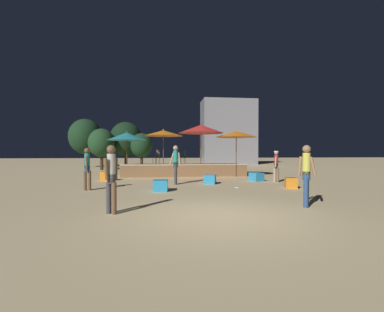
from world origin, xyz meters
The scene contains 24 objects.
ground_plane centered at (0.00, 0.00, 0.00)m, with size 120.00×120.00×0.00m, color #D1B784.
wooden_deck centered at (0.02, 10.94, 0.36)m, with size 7.92×2.54×0.80m.
patio_umbrella_0 centered at (-1.33, 9.91, 2.73)m, with size 2.41×2.41×2.99m.
patio_umbrella_1 centered at (3.25, 9.67, 2.68)m, with size 2.59×2.59×2.95m.
patio_umbrella_2 centered at (1.06, 10.06, 3.02)m, with size 2.83×2.83×3.37m.
patio_umbrella_3 centered at (-3.55, 9.94, 2.51)m, with size 2.43×2.43×2.83m.
cube_seat_0 centered at (4.13, 4.36, 0.23)m, with size 0.59×0.59×0.46m.
cube_seat_1 centered at (-1.44, 4.17, 0.22)m, with size 0.60×0.60×0.45m.
cube_seat_2 centered at (0.94, 6.24, 0.22)m, with size 0.69×0.69×0.44m.
cube_seat_3 centered at (3.63, 7.14, 0.22)m, with size 0.76×0.76×0.45m.
cube_seat_4 centered at (-4.36, 8.22, 0.25)m, with size 0.69×0.69×0.50m.
person_0 centered at (-2.64, 0.53, 0.95)m, with size 0.31×0.42×1.74m.
person_1 centered at (-0.74, 6.20, 1.05)m, with size 0.57×0.31×1.87m.
person_2 centered at (4.45, 6.53, 0.89)m, with size 0.35×0.47×1.62m.
person_3 centered at (-4.41, 4.71, 0.94)m, with size 0.30×0.55×1.72m.
person_4 centered at (2.68, 0.73, 0.96)m, with size 0.45×0.37×1.76m.
bistro_chair_0 centered at (0.06, 11.26, 1.35)m, with size 0.42×0.41×0.90m.
bistro_chair_1 centered at (-1.73, 11.04, 1.35)m, with size 0.48×0.48×0.90m.
frisbee_disc centered at (1.86, 4.74, 0.02)m, with size 0.22×0.22×0.03m.
background_tree_0 centered at (-4.81, 18.53, 2.75)m, with size 2.95×2.95×4.38m.
background_tree_1 centered at (-6.65, 16.92, 2.34)m, with size 2.26×2.26×3.59m.
background_tree_2 centered at (-9.19, 21.00, 3.12)m, with size 3.24×3.24×4.91m.
background_tree_3 centered at (-3.30, 17.65, 2.15)m, with size 2.01×2.01×3.27m.
distant_building centered at (6.92, 25.95, 4.05)m, with size 6.70×3.46×8.11m.
Camera 1 is at (-1.35, -6.10, 1.57)m, focal length 24.00 mm.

